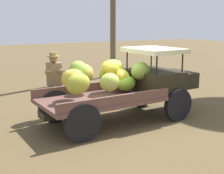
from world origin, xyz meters
TOP-DOWN VIEW (x-y plane):
  - ground_plane at (0.00, 0.00)m, footprint 60.00×60.00m
  - truck at (0.12, 0.14)m, footprint 4.53×1.89m
  - farmer at (-1.51, 1.24)m, footprint 0.53×0.49m
  - loose_banana_bunch at (-0.32, 2.65)m, footprint 0.50×0.59m

SIDE VIEW (x-z plane):
  - ground_plane at x=0.00m, z-range 0.00..0.00m
  - loose_banana_bunch at x=-0.32m, z-range -0.01..0.30m
  - truck at x=0.12m, z-range 0.03..1.90m
  - farmer at x=-1.51m, z-range 0.13..1.91m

